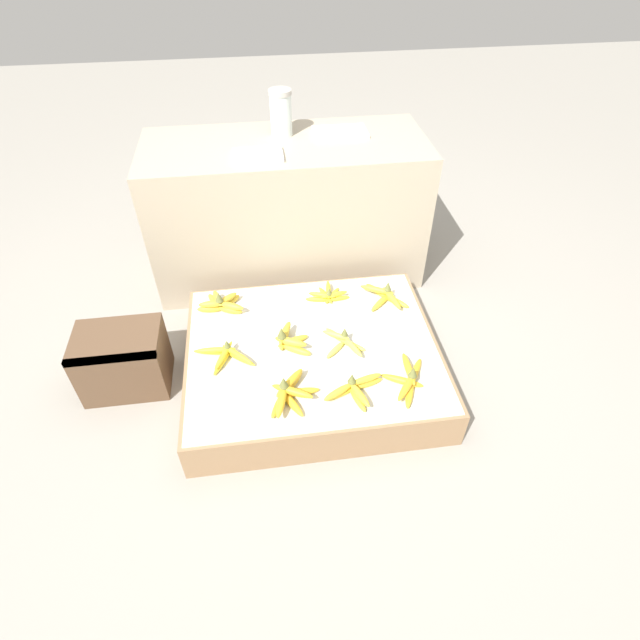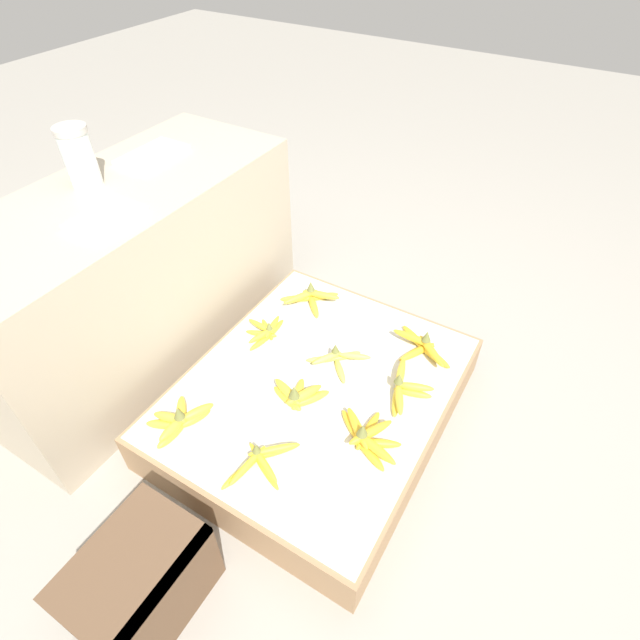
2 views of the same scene
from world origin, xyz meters
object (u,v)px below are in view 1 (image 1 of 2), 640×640
Objects in this scene: banana_bunch_front_midleft at (289,393)px; glass_jar at (281,113)px; wooden_crate at (123,360)px; banana_bunch_middle_midright at (343,342)px; banana_bunch_back_left at (221,303)px; banana_bunch_front_midright at (354,389)px; banana_bunch_back_midright at (328,295)px; banana_bunch_back_right at (385,295)px; banana_bunch_middle_midleft at (289,340)px; banana_bunch_middle_left at (225,354)px; banana_bunch_front_right at (409,379)px; foam_tray_white at (340,132)px.

glass_jar is (0.10, 1.16, 0.61)m from banana_bunch_front_midleft.
banana_bunch_middle_midright is at bearing -5.01° from wooden_crate.
banana_bunch_front_midright is at bearing -48.76° from banana_bunch_back_left.
glass_jar reaches higher than banana_bunch_back_midright.
banana_bunch_front_midleft is 1.07× the size of banana_bunch_back_right.
banana_bunch_front_midleft is 0.70m from banana_bunch_back_right.
wooden_crate is at bearing 176.08° from banana_bunch_middle_midleft.
glass_jar is at bearing 70.09° from banana_bunch_middle_left.
banana_bunch_back_right is at bearing 87.05° from banana_bunch_front_right.
banana_bunch_back_left is 0.99m from foam_tray_white.
banana_bunch_front_right is 1.23× the size of glass_jar.
foam_tray_white is (0.61, 0.89, 0.52)m from banana_bunch_middle_left.
banana_bunch_back_midright is at bearing 92.54° from banana_bunch_middle_midright.
banana_bunch_middle_midleft is at bearing 8.07° from banana_bunch_middle_left.
banana_bunch_front_midleft is (0.67, -0.32, 0.07)m from wooden_crate.
banana_bunch_front_midleft is 0.61m from banana_bunch_back_left.
glass_jar is 0.29m from foam_tray_white.
banana_bunch_back_left is 1.04× the size of banana_bunch_back_midright.
banana_bunch_front_midleft is 1.00× the size of banana_bunch_front_right.
banana_bunch_front_right is 1.23× the size of banana_bunch_back_midright.
banana_bunch_front_right is 0.99× the size of banana_bunch_middle_left.
banana_bunch_middle_midleft is (0.69, -0.05, 0.07)m from wooden_crate.
banana_bunch_back_right is 0.92× the size of foam_tray_white.
banana_bunch_front_midleft is 1.18× the size of banana_bunch_back_left.
banana_bunch_front_midright is 1.30× the size of banana_bunch_middle_midleft.
banana_bunch_back_midright is at bearing -77.27° from glass_jar.
foam_tray_white is (0.12, 0.89, 0.52)m from banana_bunch_middle_midright.
banana_bunch_front_midleft reaches higher than banana_bunch_front_midright.
banana_bunch_front_midleft is at bearing -135.46° from banana_bunch_middle_midright.
banana_bunch_middle_left is 1.24× the size of banana_bunch_back_midright.
banana_bunch_middle_midleft reaches higher than banana_bunch_middle_left.
banana_bunch_front_right reaches higher than banana_bunch_back_midright.
banana_bunch_back_left is (-0.02, 0.31, 0.01)m from banana_bunch_middle_left.
wooden_crate is 0.93m from banana_bunch_back_midright.
banana_bunch_front_midleft is at bearing -94.76° from glass_jar.
banana_bunch_middle_midright is 0.86× the size of foam_tray_white.
foam_tray_white reaches higher than banana_bunch_middle_midright.
banana_bunch_back_left is at bearing -179.71° from banana_bunch_back_midright.
banana_bunch_back_left reaches higher than banana_bunch_back_midright.
wooden_crate is at bearing -142.15° from foam_tray_white.
banana_bunch_front_midright is at bearing -82.79° from glass_jar.
banana_bunch_front_midright is (0.91, -0.34, 0.07)m from wooden_crate.
foam_tray_white is (1.04, 0.81, 0.58)m from wooden_crate.
banana_bunch_back_left is at bearing 28.88° from wooden_crate.
banana_bunch_front_right is at bearing -85.43° from foam_tray_white.
banana_bunch_middle_midleft is 0.93× the size of glass_jar.
banana_bunch_back_midright is (0.23, 0.55, -0.01)m from banana_bunch_front_midleft.
banana_bunch_middle_midright is at bearing -87.46° from banana_bunch_back_midright.
foam_tray_white is at bearing 42.80° from banana_bunch_back_left.
banana_bunch_back_right is (0.74, -0.04, -0.00)m from banana_bunch_back_left.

